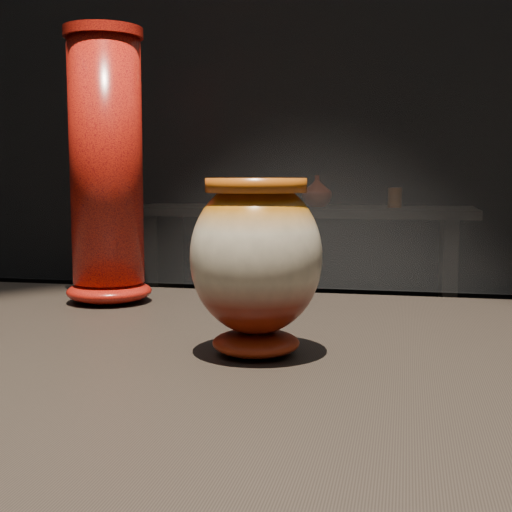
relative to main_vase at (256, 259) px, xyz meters
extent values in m
cube|color=black|center=(0.15, 5.01, 0.60)|extent=(8.00, 3.20, 0.04)
cube|color=black|center=(0.15, 0.01, -0.13)|extent=(2.00, 0.80, 0.05)
ellipsoid|color=#671609|center=(0.00, 0.00, -0.09)|extent=(0.11, 0.11, 0.03)
ellipsoid|color=beige|center=(0.00, 0.00, 0.00)|extent=(0.17, 0.17, 0.16)
cylinder|color=#B96A11|center=(0.00, 0.00, 0.08)|extent=(0.13, 0.13, 0.01)
ellipsoid|color=red|center=(-0.28, 0.26, -0.09)|extent=(0.16, 0.16, 0.03)
cylinder|color=red|center=(-0.28, 0.26, 0.11)|extent=(0.13, 0.13, 0.36)
cylinder|color=red|center=(-0.28, 0.26, 0.29)|extent=(0.14, 0.14, 0.01)
cube|color=black|center=(-0.46, 3.45, -0.13)|extent=(2.00, 0.60, 0.05)
cube|color=black|center=(-1.31, 3.45, -0.58)|extent=(0.08, 0.50, 0.85)
cube|color=black|center=(0.39, 3.45, -0.58)|extent=(0.08, 0.50, 0.85)
imported|color=#953C15|center=(-0.90, 3.45, -0.02)|extent=(0.22, 0.22, 0.16)
imported|color=#671609|center=(-0.36, 3.42, -0.01)|extent=(0.19, 0.19, 0.18)
cylinder|color=#953C15|center=(0.08, 3.47, -0.04)|extent=(0.08, 0.08, 0.11)
camera|label=1|loc=(0.15, -0.72, 0.09)|focal=50.00mm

